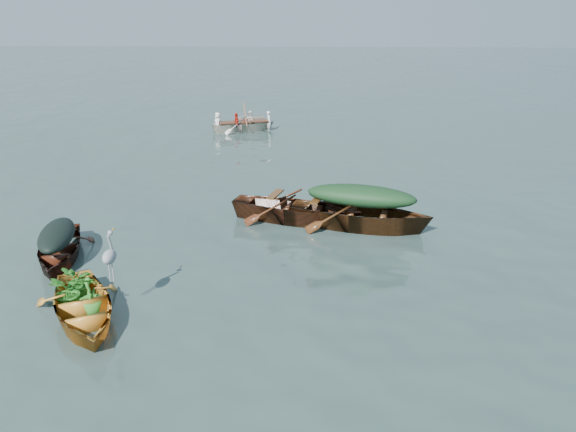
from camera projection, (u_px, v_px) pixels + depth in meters
The scene contains 13 objects.
ground at pixel (302, 281), 11.11m from camera, with size 140.00×140.00×0.00m, color #324642.
yellow_dinghy at pixel (84, 320), 9.74m from camera, with size 1.44×3.32×0.91m, color #C47C26.
dark_covered_boat at pixel (60, 259), 12.08m from camera, with size 1.26×3.40×0.83m, color #431E0F.
green_tarp_boat at pixel (360, 228), 13.76m from camera, with size 1.50×4.83×1.15m, color #4F2F12.
open_wooden_boat at pixel (296, 222), 14.19m from camera, with size 1.43×4.61×1.09m, color #4F2413.
rowed_boat at pixel (244, 131), 24.47m from camera, with size 1.15×3.84×0.89m, color white.
dark_tarp_cover at pixel (56, 233), 11.86m from camera, with size 0.69×1.87×0.40m, color black.
green_tarp_cover at pixel (361, 196), 13.47m from camera, with size 0.83×2.65×0.52m, color black.
thwart_benches at pixel (296, 200), 13.99m from camera, with size 0.86×2.30×0.04m, color #492911, non-canonical shape.
heron at pixel (110, 265), 9.69m from camera, with size 0.28×0.40×0.92m, color #95999D, non-canonical shape.
dinghy_weeds at pixel (76, 268), 9.95m from camera, with size 0.70×0.90×0.60m, color #20641A.
rowers at pixel (243, 113), 24.18m from camera, with size 1.04×2.69×0.76m, color silver.
oars at pixel (244, 121), 24.30m from camera, with size 2.60×0.60×0.06m, color #985939, non-canonical shape.
Camera 1 is at (0.24, -9.96, 5.09)m, focal length 35.00 mm.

